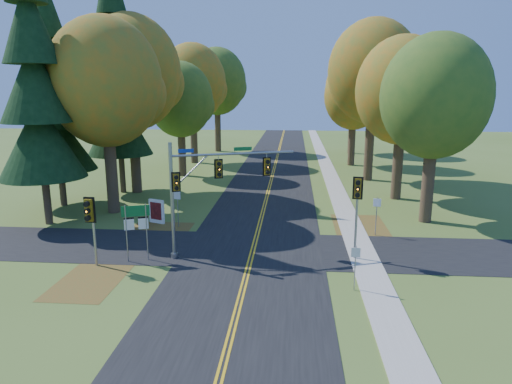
# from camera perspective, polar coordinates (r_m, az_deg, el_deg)

# --- Properties ---
(ground) EXTENTS (160.00, 160.00, 0.00)m
(ground) POSITION_cam_1_polar(r_m,az_deg,el_deg) (24.76, -0.77, -8.75)
(ground) COLOR #476022
(ground) RESTS_ON ground
(road_main) EXTENTS (8.00, 160.00, 0.02)m
(road_main) POSITION_cam_1_polar(r_m,az_deg,el_deg) (24.76, -0.77, -8.73)
(road_main) COLOR black
(road_main) RESTS_ON ground
(road_cross) EXTENTS (60.00, 6.00, 0.02)m
(road_cross) POSITION_cam_1_polar(r_m,az_deg,el_deg) (26.62, -0.35, -7.16)
(road_cross) COLOR black
(road_cross) RESTS_ON ground
(centerline_left) EXTENTS (0.10, 160.00, 0.01)m
(centerline_left) POSITION_cam_1_polar(r_m,az_deg,el_deg) (24.76, -1.00, -8.69)
(centerline_left) COLOR gold
(centerline_left) RESTS_ON road_main
(centerline_right) EXTENTS (0.10, 160.00, 0.01)m
(centerline_right) POSITION_cam_1_polar(r_m,az_deg,el_deg) (24.74, -0.54, -8.71)
(centerline_right) COLOR gold
(centerline_right) RESTS_ON road_main
(sidewalk_east) EXTENTS (1.60, 160.00, 0.06)m
(sidewalk_east) POSITION_cam_1_polar(r_m,az_deg,el_deg) (24.96, 13.72, -8.88)
(sidewalk_east) COLOR #9E998E
(sidewalk_east) RESTS_ON ground
(leaf_patch_w_near) EXTENTS (4.00, 6.00, 0.00)m
(leaf_patch_w_near) POSITION_cam_1_polar(r_m,az_deg,el_deg) (29.73, -12.63, -5.33)
(leaf_patch_w_near) COLOR brown
(leaf_patch_w_near) RESTS_ON ground
(leaf_patch_e) EXTENTS (3.50, 8.00, 0.00)m
(leaf_patch_e) POSITION_cam_1_polar(r_m,az_deg,el_deg) (30.66, 13.14, -4.80)
(leaf_patch_e) COLOR brown
(leaf_patch_e) RESTS_ON ground
(leaf_patch_w_far) EXTENTS (3.00, 5.00, 0.00)m
(leaf_patch_w_far) POSITION_cam_1_polar(r_m,az_deg,el_deg) (23.97, -19.97, -10.30)
(leaf_patch_w_far) COLOR brown
(leaf_patch_w_far) RESTS_ON ground
(tree_w_a) EXTENTS (8.00, 8.00, 14.15)m
(tree_w_a) POSITION_cam_1_polar(r_m,az_deg,el_deg) (34.97, -18.18, 12.81)
(tree_w_a) COLOR #38281C
(tree_w_a) RESTS_ON ground
(tree_e_a) EXTENTS (7.20, 7.20, 12.73)m
(tree_e_a) POSITION_cam_1_polar(r_m,az_deg,el_deg) (33.05, 21.57, 10.94)
(tree_e_a) COLOR #38281C
(tree_e_a) RESTS_ON ground
(tree_w_b) EXTENTS (8.60, 8.60, 15.38)m
(tree_w_b) POSITION_cam_1_polar(r_m,az_deg,el_deg) (41.65, -15.30, 14.10)
(tree_w_b) COLOR #38281C
(tree_w_b) RESTS_ON ground
(tree_e_b) EXTENTS (7.60, 7.60, 13.33)m
(tree_e_b) POSITION_cam_1_polar(r_m,az_deg,el_deg) (39.48, 17.94, 11.90)
(tree_e_b) COLOR #38281C
(tree_e_b) RESTS_ON ground
(tree_w_c) EXTENTS (6.80, 6.80, 11.91)m
(tree_w_c) POSITION_cam_1_polar(r_m,az_deg,el_deg) (48.85, -9.37, 11.27)
(tree_w_c) COLOR #38281C
(tree_w_c) RESTS_ON ground
(tree_e_c) EXTENTS (8.80, 8.80, 15.79)m
(tree_e_c) POSITION_cam_1_polar(r_m,az_deg,el_deg) (47.26, 14.53, 14.29)
(tree_e_c) COLOR #38281C
(tree_e_c) RESTS_ON ground
(tree_w_d) EXTENTS (8.20, 8.20, 14.56)m
(tree_w_d) POSITION_cam_1_polar(r_m,az_deg,el_deg) (57.46, -7.87, 13.35)
(tree_w_d) COLOR #38281C
(tree_w_d) RESTS_ON ground
(tree_e_d) EXTENTS (7.00, 7.00, 12.32)m
(tree_e_d) POSITION_cam_1_polar(r_m,az_deg,el_deg) (56.24, 12.19, 11.63)
(tree_e_d) COLOR #38281C
(tree_e_d) RESTS_ON ground
(tree_w_e) EXTENTS (8.40, 8.40, 14.97)m
(tree_w_e) POSITION_cam_1_polar(r_m,az_deg,el_deg) (67.94, -4.82, 13.56)
(tree_w_e) COLOR #38281C
(tree_w_e) RESTS_ON ground
(tree_e_e) EXTENTS (7.80, 7.80, 13.74)m
(tree_e_e) POSITION_cam_1_polar(r_m,az_deg,el_deg) (67.01, 12.12, 12.59)
(tree_e_e) COLOR #38281C
(tree_e_e) RESTS_ON ground
(pine_a) EXTENTS (5.60, 5.60, 19.48)m
(pine_a) POSITION_cam_1_polar(r_m,az_deg,el_deg) (33.42, -25.87, 11.70)
(pine_a) COLOR #38281C
(pine_a) RESTS_ON ground
(pine_b) EXTENTS (5.60, 5.60, 17.31)m
(pine_b) POSITION_cam_1_polar(r_m,az_deg,el_deg) (38.53, -23.90, 10.33)
(pine_b) COLOR #38281C
(pine_b) RESTS_ON ground
(pine_c) EXTENTS (5.60, 5.60, 20.56)m
(pine_c) POSITION_cam_1_polar(r_m,az_deg,el_deg) (41.81, -17.07, 13.06)
(pine_c) COLOR #38281C
(pine_c) RESTS_ON ground
(traffic_mast) EXTENTS (6.63, 2.76, 6.37)m
(traffic_mast) POSITION_cam_1_polar(r_m,az_deg,el_deg) (24.77, -6.52, 1.07)
(traffic_mast) COLOR gray
(traffic_mast) RESTS_ON ground
(east_signal_pole) EXTENTS (0.53, 0.62, 4.62)m
(east_signal_pole) POSITION_cam_1_polar(r_m,az_deg,el_deg) (24.58, 12.56, -0.66)
(east_signal_pole) COLOR #94989C
(east_signal_pole) RESTS_ON ground
(ped_signal_pole) EXTENTS (0.60, 0.69, 3.77)m
(ped_signal_pole) POSITION_cam_1_polar(r_m,az_deg,el_deg) (24.69, -19.99, -2.76)
(ped_signal_pole) COLOR #93969B
(ped_signal_pole) RESTS_ON ground
(route_sign_cluster) EXTENTS (1.40, 0.53, 3.15)m
(route_sign_cluster) POSITION_cam_1_polar(r_m,az_deg,el_deg) (25.08, -14.76, -3.55)
(route_sign_cluster) COLOR gray
(route_sign_cluster) RESTS_ON ground
(info_kiosk) EXTENTS (1.18, 0.60, 1.66)m
(info_kiosk) POSITION_cam_1_polar(r_m,az_deg,el_deg) (32.20, -12.31, -2.39)
(info_kiosk) COLOR white
(info_kiosk) RESTS_ON ground
(reg_sign_e_north) EXTENTS (0.47, 0.11, 2.48)m
(reg_sign_e_north) POSITION_cam_1_polar(r_m,az_deg,el_deg) (29.60, 14.85, -2.12)
(reg_sign_e_north) COLOR gray
(reg_sign_e_north) RESTS_ON ground
(reg_sign_e_south) EXTENTS (0.41, 0.08, 2.14)m
(reg_sign_e_south) POSITION_cam_1_polar(r_m,az_deg,el_deg) (21.44, 12.32, -8.35)
(reg_sign_e_south) COLOR gray
(reg_sign_e_south) RESTS_ON ground
(reg_sign_w) EXTENTS (0.47, 0.17, 2.52)m
(reg_sign_w) POSITION_cam_1_polar(r_m,az_deg,el_deg) (30.81, -9.79, -1.24)
(reg_sign_w) COLOR gray
(reg_sign_w) RESTS_ON ground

